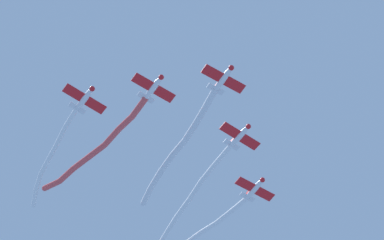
% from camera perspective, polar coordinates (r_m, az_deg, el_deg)
% --- Properties ---
extents(airplane_lead, '(4.46, 5.98, 1.50)m').
position_cam_1_polar(airplane_lead, '(88.42, 2.56, 3.37)').
color(airplane_lead, white).
extents(smoke_trail_lead, '(21.57, 2.94, 1.43)m').
position_cam_1_polar(smoke_trail_lead, '(94.21, -1.24, -2.46)').
color(smoke_trail_lead, white).
extents(airplane_left_wing, '(4.46, 5.98, 1.50)m').
position_cam_1_polar(airplane_left_wing, '(93.10, 3.91, -1.30)').
color(airplane_left_wing, white).
extents(smoke_trail_left_wing, '(24.01, 2.40, 1.09)m').
position_cam_1_polar(smoke_trail_left_wing, '(99.99, -0.49, -6.95)').
color(smoke_trail_left_wing, white).
extents(airplane_right_wing, '(4.41, 5.94, 1.50)m').
position_cam_1_polar(airplane_right_wing, '(89.45, -3.16, 2.65)').
color(airplane_right_wing, white).
extents(smoke_trail_right_wing, '(22.75, 4.52, 3.14)m').
position_cam_1_polar(smoke_trail_right_wing, '(96.68, -7.89, -2.38)').
color(smoke_trail_right_wing, '#DB4C4C').
extents(airplane_slot, '(4.43, 5.95, 1.50)m').
position_cam_1_polar(airplane_slot, '(98.15, 5.13, -5.60)').
color(airplane_slot, white).
extents(airplane_trail, '(4.47, 5.99, 1.50)m').
position_cam_1_polar(airplane_trail, '(90.86, -8.75, 1.72)').
color(airplane_trail, white).
extents(smoke_trail_trail, '(20.17, 3.79, 3.19)m').
position_cam_1_polar(smoke_trail_trail, '(98.47, -11.51, -3.24)').
color(smoke_trail_trail, white).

